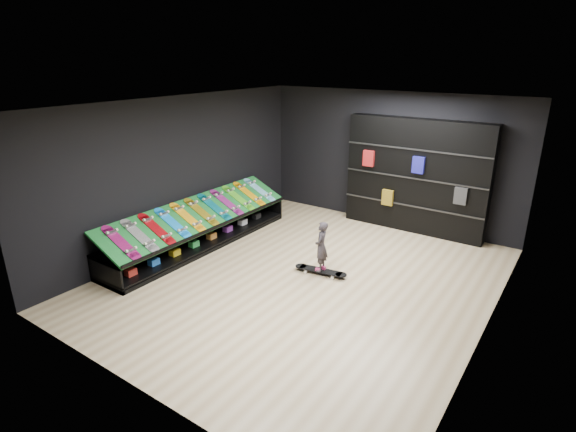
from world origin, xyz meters
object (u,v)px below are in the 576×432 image
Objects in this scene: display_rack at (201,234)px; back_shelving at (416,176)px; floor_skateboard at (321,272)px; child at (321,256)px.

display_rack is 1.45× the size of back_shelving.
back_shelving is 3.33m from floor_skateboard.
display_rack is 4.77m from back_shelving.
floor_skateboard is (2.72, 0.26, -0.20)m from display_rack.
display_rack is 2.74m from floor_skateboard.
floor_skateboard is 0.32m from child.
display_rack is 2.73m from child.
child is (-0.55, -3.06, -0.87)m from back_shelving.
floor_skateboard is at bearing 5.53° from display_rack.
display_rack is 8.17× the size of child.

